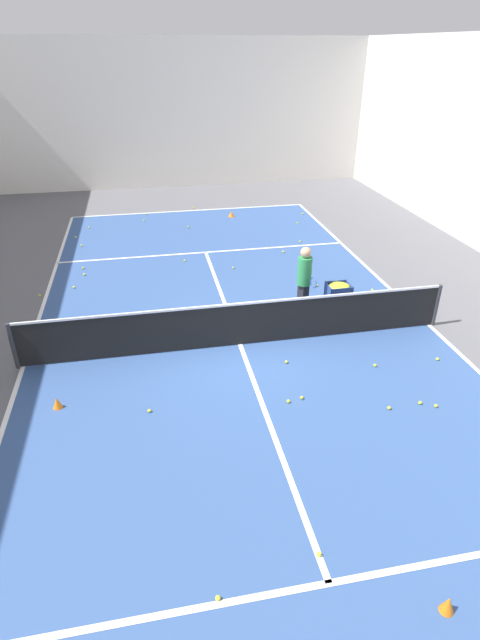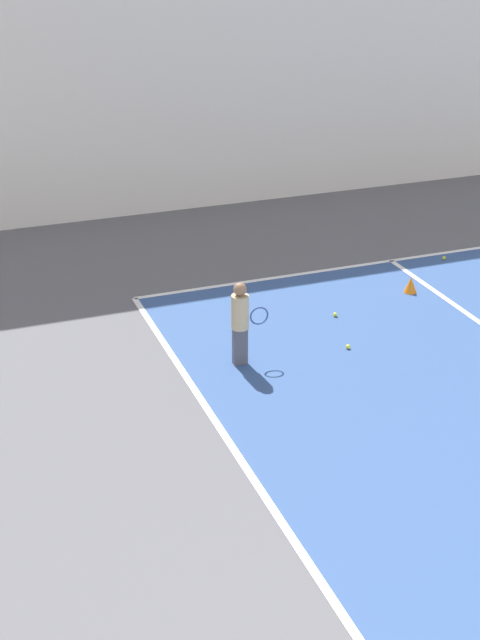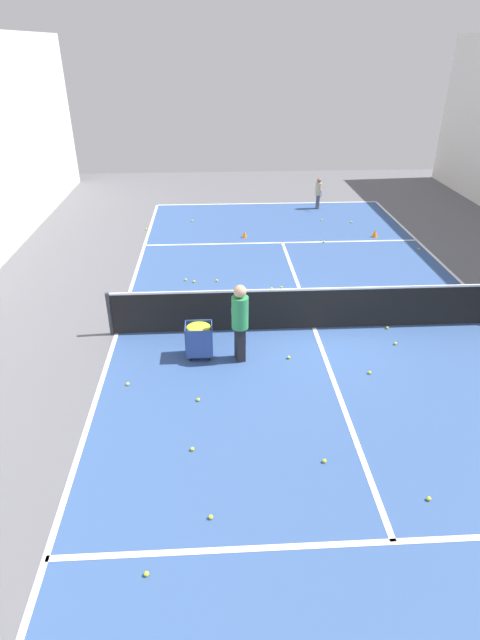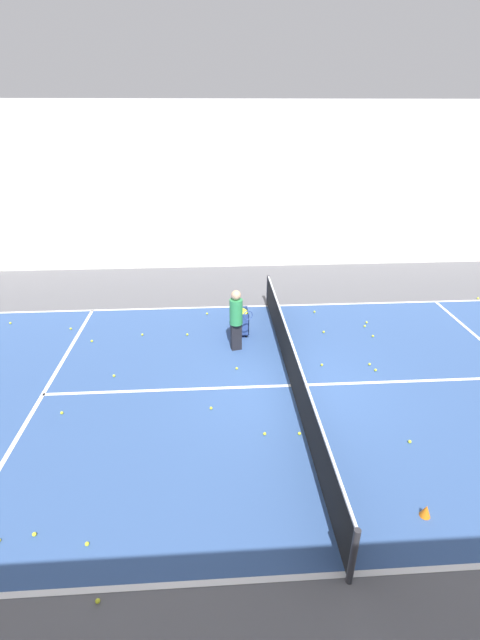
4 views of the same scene
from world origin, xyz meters
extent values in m
cube|color=white|center=(0.00, -11.04, 0.01)|extent=(9.70, 0.10, 0.00)
cube|color=#4C4C56|center=(-2.03, -10.17, 0.29)|extent=(0.13, 0.21, 0.58)
cylinder|color=tan|center=(-2.03, -10.17, 0.84)|extent=(0.27, 0.27, 0.51)
sphere|color=#846047|center=(-2.03, -10.17, 1.19)|extent=(0.19, 0.19, 0.19)
torus|color=#2D478C|center=(-2.07, -9.86, 0.71)|extent=(0.04, 0.28, 0.28)
cone|color=orange|center=(-3.44, -6.50, 0.14)|extent=(0.22, 0.22, 0.28)
sphere|color=yellow|center=(-4.56, -5.11, 0.04)|extent=(0.07, 0.07, 0.07)
sphere|color=yellow|center=(-3.00, -8.15, 0.04)|extent=(0.07, 0.07, 0.07)
sphere|color=yellow|center=(-1.89, -8.47, 0.04)|extent=(0.07, 0.07, 0.07)
camera|label=1|loc=(-1.92, -9.82, 6.18)|focal=28.00mm
camera|label=2|loc=(8.76, -14.21, 6.18)|focal=50.00mm
camera|label=3|loc=(2.43, 10.59, 6.18)|focal=28.00mm
camera|label=4|loc=(-8.76, 1.83, 6.18)|focal=24.00mm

